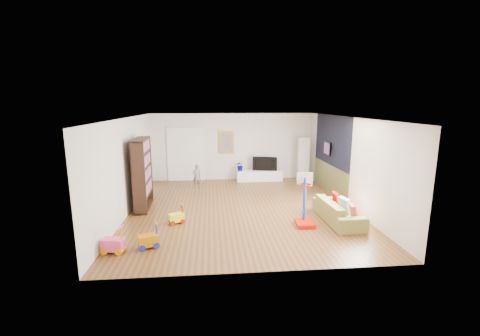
{
  "coord_description": "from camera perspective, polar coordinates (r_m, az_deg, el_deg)",
  "views": [
    {
      "loc": [
        -0.87,
        -9.18,
        3.11
      ],
      "look_at": [
        0.0,
        0.4,
        1.15
      ],
      "focal_mm": 24.0,
      "sensor_mm": 36.0,
      "label": 1
    }
  ],
  "objects": [
    {
      "name": "painting_back",
      "position": [
        13.0,
        -2.43,
        4.61
      ],
      "size": [
        0.62,
        0.06,
        0.92
      ],
      "primitive_type": "cube",
      "color": "gold",
      "rests_on": "wall_back"
    },
    {
      "name": "wall_back",
      "position": [
        13.08,
        -1.33,
        3.78
      ],
      "size": [
        6.5,
        0.0,
        2.7
      ],
      "primitive_type": "cube",
      "color": "silver",
      "rests_on": "ground"
    },
    {
      "name": "sofa",
      "position": [
        9.01,
        17.04,
        -7.3
      ],
      "size": [
        0.81,
        1.94,
        0.56
      ],
      "primitive_type": "imported",
      "rotation": [
        0.0,
        0.0,
        1.6
      ],
      "color": "olive",
      "rests_on": "ground"
    },
    {
      "name": "artwork_right",
      "position": [
        11.62,
        15.24,
        3.39
      ],
      "size": [
        0.04,
        0.56,
        0.46
      ],
      "primitive_type": "cube",
      "color": "#7F3F8C",
      "rests_on": "wall_right"
    },
    {
      "name": "pillow_center",
      "position": [
        9.01,
        18.16,
        -6.31
      ],
      "size": [
        0.19,
        0.42,
        0.41
      ],
      "primitive_type": "cube",
      "rotation": [
        0.0,
        0.0,
        0.2
      ],
      "color": "white",
      "rests_on": "sofa"
    },
    {
      "name": "bookshelf",
      "position": [
        9.92,
        -16.96,
        -0.99
      ],
      "size": [
        0.44,
        1.45,
        2.1
      ],
      "primitive_type": "cube",
      "rotation": [
        0.0,
        0.0,
        0.04
      ],
      "color": "#331E14",
      "rests_on": "ground"
    },
    {
      "name": "child",
      "position": [
        11.93,
        -7.7,
        -1.46
      ],
      "size": [
        0.39,
        0.34,
        0.91
      ],
      "primitive_type": "imported",
      "rotation": [
        0.0,
        0.0,
        3.61
      ],
      "color": "slate",
      "rests_on": "ground"
    },
    {
      "name": "wall_right",
      "position": [
        10.22,
        18.69,
        0.98
      ],
      "size": [
        0.0,
        7.5,
        2.7
      ],
      "primitive_type": "cube",
      "color": "white",
      "rests_on": "ground"
    },
    {
      "name": "ride_on_orange",
      "position": [
        7.38,
        -16.01,
        -11.53
      ],
      "size": [
        0.48,
        0.38,
        0.56
      ],
      "primitive_type": "cube",
      "rotation": [
        0.0,
        0.0,
        0.32
      ],
      "color": "orange",
      "rests_on": "ground"
    },
    {
      "name": "ride_on_yellow",
      "position": [
        8.63,
        -11.27,
        -8.06
      ],
      "size": [
        0.44,
        0.36,
        0.5
      ],
      "primitive_type": "cube",
      "rotation": [
        0.0,
        0.0,
        0.4
      ],
      "color": "#FFF919",
      "rests_on": "ground"
    },
    {
      "name": "media_console",
      "position": [
        13.04,
        3.47,
        -1.34
      ],
      "size": [
        1.83,
        0.47,
        0.43
      ],
      "primitive_type": "cube",
      "rotation": [
        0.0,
        0.0,
        0.0
      ],
      "color": "white",
      "rests_on": "ground"
    },
    {
      "name": "tall_cabinet",
      "position": [
        13.08,
        11.11,
        1.52
      ],
      "size": [
        0.44,
        0.44,
        1.78
      ],
      "primitive_type": "cube",
      "rotation": [
        0.0,
        0.0,
        -0.06
      ],
      "color": "silver",
      "rests_on": "ground"
    },
    {
      "name": "doorway",
      "position": [
        13.09,
        -9.64,
        2.3
      ],
      "size": [
        1.45,
        0.06,
        2.1
      ],
      "primitive_type": "cube",
      "color": "white",
      "rests_on": "ground"
    },
    {
      "name": "olive_wainscot",
      "position": [
        11.65,
        15.61,
        -1.87
      ],
      "size": [
        0.01,
        3.2,
        1.0
      ],
      "primitive_type": "cube",
      "color": "brown",
      "rests_on": "wall_right"
    },
    {
      "name": "basketball_hoop",
      "position": [
        8.36,
        11.62,
        -5.61
      ],
      "size": [
        0.5,
        0.6,
        1.36
      ],
      "primitive_type": "cube",
      "rotation": [
        0.0,
        0.0,
        -0.07
      ],
      "color": "red",
      "rests_on": "ground"
    },
    {
      "name": "pillow_left",
      "position": [
        8.58,
        19.47,
        -7.28
      ],
      "size": [
        0.16,
        0.37,
        0.36
      ],
      "primitive_type": "cube",
      "rotation": [
        0.0,
        0.0,
        -0.19
      ],
      "color": "#B84329",
      "rests_on": "sofa"
    },
    {
      "name": "wall_left",
      "position": [
        9.65,
        -19.38,
        0.34
      ],
      "size": [
        0.0,
        7.5,
        2.7
      ],
      "primitive_type": "cube",
      "color": "silver",
      "rests_on": "ground"
    },
    {
      "name": "tv",
      "position": [
        13.0,
        4.47,
        0.84
      ],
      "size": [
        0.99,
        0.35,
        0.57
      ],
      "primitive_type": "imported",
      "rotation": [
        0.0,
        0.0,
        -0.23
      ],
      "color": "black",
      "rests_on": "media_console"
    },
    {
      "name": "navy_accent",
      "position": [
        11.42,
        15.97,
        4.74
      ],
      "size": [
        0.01,
        3.2,
        1.7
      ],
      "primitive_type": "cube",
      "color": "black",
      "rests_on": "wall_right"
    },
    {
      "name": "wall_front",
      "position": [
        5.77,
        3.75,
        -6.26
      ],
      "size": [
        6.5,
        0.0,
        2.7
      ],
      "primitive_type": "cube",
      "color": "white",
      "rests_on": "ground"
    },
    {
      "name": "pillow_right",
      "position": [
        9.49,
        16.75,
        -5.32
      ],
      "size": [
        0.11,
        0.38,
        0.38
      ],
      "primitive_type": "cube",
      "rotation": [
        0.0,
        0.0,
        -0.02
      ],
      "color": "#B10000",
      "rests_on": "sofa"
    },
    {
      "name": "floor",
      "position": [
        9.73,
        0.21,
        -7.12
      ],
      "size": [
        6.5,
        7.5,
        0.0
      ],
      "primitive_type": "cube",
      "color": "brown",
      "rests_on": "ground"
    },
    {
      "name": "ride_on_pink",
      "position": [
        7.39,
        -21.67,
        -11.76
      ],
      "size": [
        0.48,
        0.34,
        0.59
      ],
      "primitive_type": "cube",
      "rotation": [
        0.0,
        0.0,
        -0.16
      ],
      "color": "#F64283",
      "rests_on": "ground"
    },
    {
      "name": "ceiling",
      "position": [
        9.23,
        0.23,
        8.97
      ],
      "size": [
        6.5,
        7.5,
        0.0
      ],
      "primitive_type": "cube",
      "color": "white",
      "rests_on": "ground"
    },
    {
      "name": "vase_plant",
      "position": [
        12.89,
        0.08,
        0.47
      ],
      "size": [
        0.45,
        0.42,
        0.43
      ],
      "primitive_type": "imported",
      "rotation": [
        0.0,
        0.0,
        0.25
      ],
      "color": "#05027E",
      "rests_on": "media_console"
    }
  ]
}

